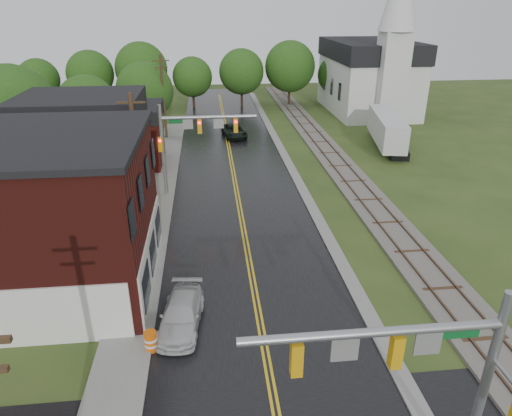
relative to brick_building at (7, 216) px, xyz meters
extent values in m
cube|color=black|center=(12.48, 15.00, -4.15)|extent=(10.00, 90.00, 0.02)
cube|color=gray|center=(17.88, 20.00, -4.15)|extent=(0.80, 70.00, 0.12)
cube|color=gray|center=(6.28, 10.00, -4.15)|extent=(2.40, 50.00, 0.12)
cube|color=#4E1510|center=(-0.02, 0.00, -0.15)|extent=(14.00, 10.00, 8.00)
cube|color=silver|center=(7.03, 0.00, -2.65)|extent=(0.10, 9.50, 3.00)
cube|color=tan|center=(1.48, 11.00, -0.95)|extent=(8.00, 7.00, 6.40)
cube|color=#3F0F0C|center=(2.48, 20.00, -1.95)|extent=(7.00, 6.00, 4.40)
cube|color=silver|center=(32.48, 40.00, -0.65)|extent=(10.00, 16.00, 7.00)
cube|color=black|center=(32.48, 40.00, 4.05)|extent=(10.40, 16.40, 2.40)
cube|color=silver|center=(32.48, 32.00, 1.35)|extent=(3.20, 3.20, 11.00)
cube|color=#59544C|center=(22.48, 20.00, -4.05)|extent=(3.20, 80.00, 0.20)
cube|color=#4C3828|center=(21.76, 20.00, -3.91)|extent=(0.10, 80.00, 0.12)
cube|color=#4C3828|center=(23.20, 20.00, -3.91)|extent=(0.10, 80.00, 0.12)
cylinder|color=gray|center=(18.08, -13.00, -0.55)|extent=(0.28, 0.28, 7.20)
cylinder|color=gray|center=(14.48, -13.00, 2.05)|extent=(7.20, 0.26, 0.26)
cube|color=orange|center=(15.20, -13.00, 1.35)|extent=(0.32, 0.30, 1.05)
cube|color=orange|center=(12.47, -13.00, 1.35)|extent=(0.32, 0.30, 1.05)
cube|color=gray|center=(16.07, -13.00, 1.55)|extent=(0.75, 0.06, 0.75)
cube|color=gray|center=(13.76, -13.00, 1.55)|extent=(0.75, 0.06, 0.75)
cube|color=#0C5926|center=(16.79, -13.00, 1.80)|extent=(1.40, 0.04, 0.30)
cylinder|color=gray|center=(6.88, 12.00, -0.55)|extent=(0.28, 0.28, 7.20)
cylinder|color=gray|center=(10.48, 12.00, 2.05)|extent=(7.20, 0.26, 0.26)
cube|color=orange|center=(9.76, 12.00, 1.35)|extent=(0.32, 0.30, 1.05)
cube|color=orange|center=(12.50, 12.00, 1.35)|extent=(0.32, 0.30, 1.05)
cube|color=gray|center=(8.90, 12.00, 1.55)|extent=(0.75, 0.06, 0.75)
cube|color=gray|center=(11.20, 12.00, 1.55)|extent=(0.75, 0.06, 0.75)
cube|color=#0C5926|center=(8.18, 12.00, 1.80)|extent=(1.40, 0.04, 0.30)
sphere|color=#FF0C0C|center=(9.76, 11.82, 1.68)|extent=(0.20, 0.20, 0.20)
cylinder|color=#382616|center=(5.68, 7.00, 0.35)|extent=(0.28, 0.28, 9.00)
cube|color=#382616|center=(5.68, 7.00, 4.25)|extent=(1.80, 0.12, 0.12)
cube|color=#382616|center=(5.68, 7.00, 3.55)|extent=(1.40, 0.12, 0.12)
cylinder|color=#382616|center=(5.68, 29.00, 0.35)|extent=(0.28, 0.28, 9.00)
cube|color=#382616|center=(5.68, 29.00, 4.25)|extent=(1.80, 0.12, 0.12)
cube|color=#382616|center=(5.68, 29.00, 3.55)|extent=(1.40, 0.12, 0.12)
cylinder|color=black|center=(-5.52, 17.00, -2.44)|extent=(0.36, 0.36, 3.42)
sphere|color=#214A15|center=(-5.52, 17.00, 1.74)|extent=(7.60, 7.60, 7.60)
sphere|color=#214A15|center=(-4.92, 16.60, 1.07)|extent=(5.32, 5.32, 5.32)
cylinder|color=black|center=(-1.52, 25.00, -2.80)|extent=(0.36, 0.36, 2.70)
sphere|color=#214A15|center=(-1.52, 25.00, 0.50)|extent=(6.00, 6.00, 6.00)
sphere|color=#214A15|center=(-0.92, 24.60, -0.03)|extent=(4.20, 4.20, 4.20)
cylinder|color=black|center=(3.48, 31.00, -2.71)|extent=(0.36, 0.36, 2.88)
sphere|color=#214A15|center=(3.48, 31.00, 0.81)|extent=(6.40, 6.40, 6.40)
sphere|color=#214A15|center=(4.08, 30.60, 0.25)|extent=(4.48, 4.48, 4.48)
imported|color=black|center=(13.32, 28.51, -3.46)|extent=(2.94, 5.26, 1.39)
imported|color=silver|center=(8.75, -4.37, -3.50)|extent=(2.35, 4.67, 1.30)
cube|color=black|center=(28.86, 18.70, -3.75)|extent=(1.93, 1.50, 0.80)
cylinder|color=gray|center=(28.86, 25.40, -3.75)|extent=(0.16, 0.16, 0.80)
cube|color=silver|center=(28.86, 22.72, -2.01)|extent=(4.28, 10.96, 2.68)
cylinder|color=#D95909|center=(7.48, -5.93, -3.66)|extent=(0.62, 0.62, 0.98)
camera|label=1|loc=(10.41, -22.16, 9.99)|focal=32.00mm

